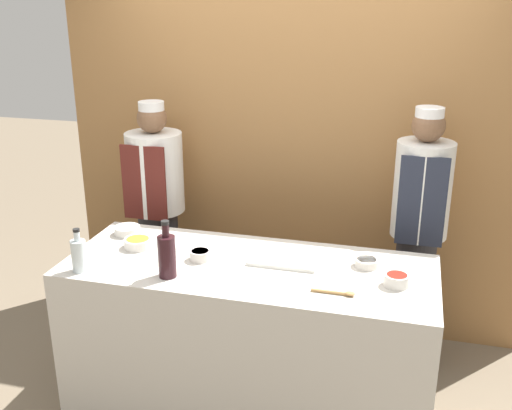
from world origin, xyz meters
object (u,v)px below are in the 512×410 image
Objects in this scene: sauce_bowl_orange at (367,262)px; sauce_bowl_yellow at (138,243)px; sauce_bowl_red at (397,280)px; wooden_spoon at (337,293)px; chef_right at (418,232)px; sauce_bowl_purple at (200,255)px; bottle_wine at (167,255)px; bottle_clear at (79,255)px; chef_left at (157,212)px; cutting_board at (285,258)px; sauce_bowl_brown at (127,230)px.

sauce_bowl_yellow is (-1.26, -0.08, 0.01)m from sauce_bowl_orange.
wooden_spoon is at bearing -148.28° from sauce_bowl_red.
sauce_bowl_red is at bearing -96.96° from chef_right.
bottle_wine reaches higher than sauce_bowl_purple.
bottle_clear reaches higher than sauce_bowl_yellow.
sauce_bowl_yellow is at bearing 175.97° from sauce_bowl_red.
sauce_bowl_red is (1.03, -0.04, 0.00)m from sauce_bowl_purple.
wooden_spoon is 0.13× the size of chef_left.
sauce_bowl_orange is at bearing 21.21° from bottle_wine.
sauce_bowl_orange is at bearing 72.97° from wooden_spoon.
sauce_bowl_orange is 0.43m from cutting_board.
bottle_clear is (-1.42, -0.43, 0.07)m from sauce_bowl_orange.
bottle_clear is at bearing -87.64° from chef_left.
chef_right reaches higher than chef_left.
wooden_spoon is (1.31, 0.08, -0.08)m from bottle_clear.
sauce_bowl_purple is 0.26m from bottle_wine.
wooden_spoon is (0.32, -0.32, 0.00)m from cutting_board.
cutting_board is at bearing 165.43° from sauce_bowl_red.
wooden_spoon is (1.15, -0.26, -0.02)m from sauce_bowl_yellow.
cutting_board is at bearing 22.10° from bottle_clear.
sauce_bowl_purple is at bearing 165.32° from wooden_spoon.
bottle_clear is 1.31m from wooden_spoon.
cutting_board is 0.45m from wooden_spoon.
sauce_bowl_orange is 1.40m from sauce_bowl_brown.
wooden_spoon is (-0.11, -0.34, -0.01)m from sauce_bowl_orange.
sauce_bowl_red is 0.40× the size of bottle_wine.
sauce_bowl_yellow reaches higher than sauce_bowl_brown.
sauce_bowl_brown reaches higher than sauce_bowl_orange.
sauce_bowl_red is (0.16, -0.18, 0.01)m from sauce_bowl_orange.
sauce_bowl_yellow is at bearing -74.23° from chef_left.
wooden_spoon is at bearing 1.79° from bottle_wine.
sauce_bowl_red is at bearing 9.68° from bottle_wine.
chef_right is (1.72, -0.00, 0.03)m from chef_left.
bottle_wine is (0.30, -0.29, 0.09)m from sauce_bowl_yellow.
sauce_bowl_yellow is 1.42m from sauce_bowl_red.
chef_left is at bearing 144.18° from wooden_spoon.
chef_right is at bearing -0.00° from chef_left.
sauce_bowl_purple is 0.93× the size of sauce_bowl_red.
sauce_bowl_red is (1.56, -0.26, 0.01)m from sauce_bowl_brown.
sauce_bowl_brown is 1.24× the size of sauce_bowl_red.
chef_right is at bearing 83.04° from sauce_bowl_red.
sauce_bowl_purple is at bearing -22.86° from sauce_bowl_brown.
sauce_bowl_purple reaches higher than cutting_board.
sauce_bowl_brown is at bearing 176.70° from sauce_bowl_orange.
sauce_bowl_orange is 1.03× the size of sauce_bowl_red.
bottle_clear is at bearing -163.16° from sauce_bowl_orange.
sauce_bowl_brown is 0.42× the size of cutting_board.
bottle_clear is 1.07m from chef_left.
sauce_bowl_yellow is 0.09× the size of chef_left.
sauce_bowl_red is 0.52× the size of bottle_clear.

